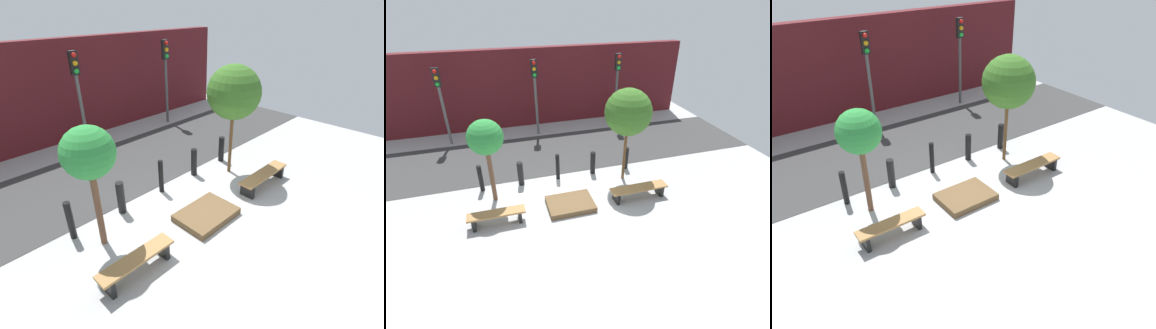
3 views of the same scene
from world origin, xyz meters
TOP-DOWN VIEW (x-y plane):
  - ground_plane at (0.00, 0.00)m, footprint 18.00×18.00m
  - road_strip at (0.00, 3.72)m, footprint 18.00×3.71m
  - building_facade at (0.00, 7.33)m, footprint 16.20×0.50m
  - bench_left at (-2.34, -0.35)m, footprint 1.71×0.39m
  - bench_right at (2.34, -0.35)m, footprint 1.96×0.44m
  - planter_bed at (0.00, -0.15)m, footprint 1.50×1.10m
  - tree_behind_left_bench at (-2.34, 0.94)m, footprint 1.10×1.10m
  - tree_behind_right_bench at (2.34, 0.94)m, footprint 1.60×1.60m
  - bollard_far_left at (-2.75, 1.61)m, footprint 0.16×0.16m
  - bollard_left at (-1.38, 1.61)m, footprint 0.21×0.21m
  - bollard_center at (0.00, 1.61)m, footprint 0.14×0.14m
  - bollard_right at (1.38, 1.61)m, footprint 0.19×0.19m
  - bollard_far_right at (2.75, 1.61)m, footprint 0.20×0.20m
  - traffic_light_west at (-4.05, 5.86)m, footprint 0.28×0.27m
  - traffic_light_mid_west at (0.00, 5.86)m, footprint 0.28×0.27m
  - traffic_light_mid_east at (4.05, 5.86)m, footprint 0.28×0.27m

SIDE VIEW (x-z plane):
  - ground_plane at x=0.00m, z-range 0.00..0.00m
  - road_strip at x=0.00m, z-range 0.00..0.01m
  - planter_bed at x=0.00m, z-range 0.00..0.18m
  - bench_left at x=-2.34m, z-range 0.10..0.53m
  - bench_right at x=2.34m, z-range 0.10..0.54m
  - bollard_far_right at x=2.75m, z-range 0.00..0.88m
  - bollard_right at x=1.38m, z-range 0.00..0.90m
  - bollard_left at x=-1.38m, z-range 0.00..0.90m
  - bollard_far_left at x=-2.75m, z-range 0.00..1.00m
  - bollard_center at x=0.00m, z-range 0.00..1.01m
  - building_facade at x=0.00m, z-range 0.00..3.82m
  - tree_behind_left_bench at x=-2.34m, z-range 0.85..3.72m
  - traffic_light_west at x=-4.05m, z-range 0.67..4.10m
  - traffic_light_mid_west at x=0.00m, z-range 0.68..4.22m
  - traffic_light_mid_east at x=4.05m, z-range 0.69..4.28m
  - tree_behind_right_bench at x=2.34m, z-range 0.90..4.33m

